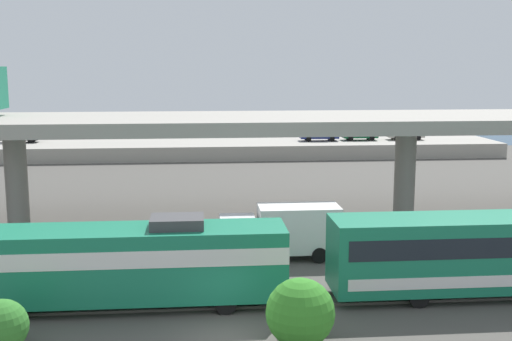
% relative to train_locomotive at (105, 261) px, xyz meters
% --- Properties ---
extents(ground_plane, '(260.00, 260.00, 0.00)m').
position_rel_train_locomotive_xyz_m(ground_plane, '(5.48, -4.00, -2.19)').
color(ground_plane, '#4C4944').
extents(rail_strip_near, '(110.00, 0.12, 0.12)m').
position_rel_train_locomotive_xyz_m(rail_strip_near, '(5.48, -0.74, -2.13)').
color(rail_strip_near, '#59544C').
rests_on(rail_strip_near, ground_plane).
extents(rail_strip_far, '(110.00, 0.12, 0.12)m').
position_rel_train_locomotive_xyz_m(rail_strip_far, '(5.48, 0.74, -2.13)').
color(rail_strip_far, '#59544C').
rests_on(rail_strip_far, ground_plane).
extents(train_locomotive, '(15.94, 3.04, 4.18)m').
position_rel_train_locomotive_xyz_m(train_locomotive, '(0.00, 0.00, 0.00)').
color(train_locomotive, '#197A56').
rests_on(train_locomotive, ground_plane).
extents(highway_overpass, '(96.00, 10.45, 7.43)m').
position_rel_train_locomotive_xyz_m(highway_overpass, '(5.48, 16.00, 4.56)').
color(highway_overpass, '#9E998E').
rests_on(highway_overpass, ground_plane).
extents(service_truck_west, '(6.80, 2.46, 3.04)m').
position_rel_train_locomotive_xyz_m(service_truck_west, '(9.05, 6.81, -0.56)').
color(service_truck_west, silver).
rests_on(service_truck_west, ground_plane).
extents(pier_parking_lot, '(70.65, 13.70, 1.73)m').
position_rel_train_locomotive_xyz_m(pier_parking_lot, '(5.48, 51.00, -1.33)').
color(pier_parking_lot, '#9E998E').
rests_on(pier_parking_lot, ground_plane).
extents(parked_car_0, '(4.67, 1.87, 1.50)m').
position_rel_train_locomotive_xyz_m(parked_car_0, '(19.12, 49.02, 0.31)').
color(parked_car_0, navy).
rests_on(parked_car_0, pier_parking_lot).
extents(parked_car_1, '(4.29, 1.96, 1.50)m').
position_rel_train_locomotive_xyz_m(parked_car_1, '(24.26, 49.33, 0.31)').
color(parked_car_1, '#0C4C26').
rests_on(parked_car_1, pier_parking_lot).
extents(parked_car_2, '(4.50, 1.83, 1.50)m').
position_rel_train_locomotive_xyz_m(parked_car_2, '(-17.13, 50.60, 0.31)').
color(parked_car_2, black).
rests_on(parked_car_2, pier_parking_lot).
extents(parked_car_3, '(4.40, 1.97, 1.50)m').
position_rel_train_locomotive_xyz_m(parked_car_3, '(30.10, 49.35, 0.31)').
color(parked_car_3, '#9E998C').
rests_on(parked_car_3, pier_parking_lot).
extents(harbor_water, '(140.00, 36.00, 0.01)m').
position_rel_train_locomotive_xyz_m(harbor_water, '(5.48, 74.00, -2.19)').
color(harbor_water, navy).
rests_on(harbor_water, ground_plane).
extents(shrub_left, '(2.08, 2.08, 2.08)m').
position_rel_train_locomotive_xyz_m(shrub_left, '(-3.35, -4.32, -1.15)').
color(shrub_left, '#327A2A').
rests_on(shrub_left, ground_plane).
extents(shrub_right, '(2.73, 2.73, 2.73)m').
position_rel_train_locomotive_xyz_m(shrub_right, '(8.17, -4.83, -0.82)').
color(shrub_right, '#348627').
rests_on(shrub_right, ground_plane).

